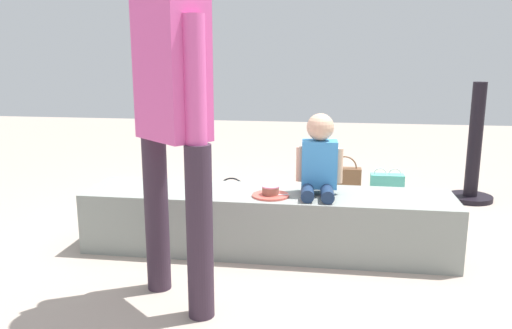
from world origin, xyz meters
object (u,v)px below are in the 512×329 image
object	(u,v)px
child_seated	(319,159)
gift_bag	(386,196)
water_bottle_near_gift	(373,196)
cake_plate	(271,193)
party_cup_red	(268,192)
cake_box_white	(314,200)
adult_standing	(172,94)
handbag_black_leather	(232,202)
handbag_brown_canvas	(344,181)

from	to	relation	value
child_seated	gift_bag	world-z (taller)	child_seated
child_seated	water_bottle_near_gift	bearing A→B (deg)	68.27
cake_plate	water_bottle_near_gift	world-z (taller)	cake_plate
water_bottle_near_gift	party_cup_red	world-z (taller)	water_bottle_near_gift
cake_box_white	party_cup_red	bearing A→B (deg)	154.51
cake_plate	child_seated	bearing A→B (deg)	18.85
cake_plate	water_bottle_near_gift	size ratio (longest dim) A/B	1.23
cake_plate	party_cup_red	xyz separation A→B (m)	(-0.17, 1.25, -0.34)
adult_standing	water_bottle_near_gift	xyz separation A→B (m)	(1.07, 1.78, -0.94)
child_seated	adult_standing	xyz separation A→B (m)	(-0.65, -0.74, 0.44)
adult_standing	handbag_black_leather	distance (m)	1.67
cake_plate	gift_bag	xyz separation A→B (m)	(0.76, 0.84, -0.22)
gift_bag	handbag_brown_canvas	size ratio (longest dim) A/B	1.07
water_bottle_near_gift	handbag_brown_canvas	world-z (taller)	handbag_brown_canvas
child_seated	cake_box_white	world-z (taller)	child_seated
party_cup_red	child_seated	bearing A→B (deg)	-68.64
cake_box_white	handbag_black_leather	size ratio (longest dim) A/B	1.00
cake_plate	cake_box_white	world-z (taller)	cake_plate
adult_standing	water_bottle_near_gift	bearing A→B (deg)	59.01
child_seated	handbag_black_leather	bearing A→B (deg)	135.28
party_cup_red	cake_box_white	distance (m)	0.44
child_seated	handbag_black_leather	xyz separation A→B (m)	(-0.66, 0.65, -0.48)
handbag_black_leather	handbag_brown_canvas	world-z (taller)	handbag_brown_canvas
handbag_black_leather	adult_standing	bearing A→B (deg)	-89.85
child_seated	gift_bag	distance (m)	0.98
child_seated	handbag_black_leather	size ratio (longest dim) A/B	1.68
cake_plate	cake_box_white	bearing A→B (deg)	77.86
party_cup_red	cake_box_white	size ratio (longest dim) A/B	0.36
cake_box_white	handbag_brown_canvas	world-z (taller)	handbag_brown_canvas
gift_bag	party_cup_red	world-z (taller)	gift_bag
cake_plate	handbag_black_leather	distance (m)	0.89
adult_standing	handbag_brown_canvas	bearing A→B (deg)	67.25
handbag_black_leather	cake_box_white	bearing A→B (deg)	26.99
gift_bag	handbag_brown_canvas	xyz separation A→B (m)	(-0.30, 0.53, -0.04)
gift_bag	party_cup_red	xyz separation A→B (m)	(-0.93, 0.40, -0.12)
gift_bag	child_seated	bearing A→B (deg)	-123.02
cake_plate	handbag_brown_canvas	xyz separation A→B (m)	(0.47, 1.37, -0.26)
party_cup_red	handbag_brown_canvas	distance (m)	0.66
gift_bag	cake_box_white	bearing A→B (deg)	158.15
child_seated	gift_bag	bearing A→B (deg)	56.98
child_seated	gift_bag	xyz separation A→B (m)	(0.48, 0.75, -0.42)
child_seated	handbag_brown_canvas	bearing A→B (deg)	81.54
child_seated	gift_bag	size ratio (longest dim) A/B	1.28
child_seated	cake_plate	distance (m)	0.35
handbag_black_leather	handbag_brown_canvas	bearing A→B (deg)	36.18
cake_box_white	handbag_black_leather	xyz separation A→B (m)	(-0.61, -0.31, 0.05)
cake_plate	handbag_black_leather	size ratio (longest dim) A/B	0.78
gift_bag	handbag_black_leather	world-z (taller)	gift_bag
party_cup_red	water_bottle_near_gift	bearing A→B (deg)	-7.48
water_bottle_near_gift	cake_plate	bearing A→B (deg)	-121.42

